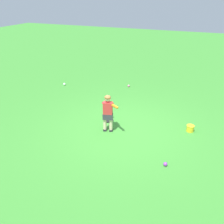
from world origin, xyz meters
TOP-DOWN VIEW (x-y plane):
  - ground_plane at (0.00, 0.00)m, footprint 40.00×40.00m
  - child_batter at (-0.38, -0.21)m, footprint 0.54×0.46m
  - play_ball_far_right at (-3.51, 2.46)m, footprint 0.10×0.10m
  - play_ball_center_lawn at (-0.97, 3.30)m, footprint 0.09×0.09m
  - play_ball_far_left at (1.40, -1.12)m, footprint 0.09×0.09m
  - batting_tee at (-0.60, 0.33)m, footprint 0.28×0.28m
  - toy_bucket at (1.74, 0.63)m, footprint 0.22×0.22m

SIDE VIEW (x-z plane):
  - ground_plane at x=0.00m, z-range 0.00..0.00m
  - play_ball_center_lawn at x=-0.97m, z-range 0.00..0.09m
  - play_ball_far_left at x=1.40m, z-range 0.00..0.09m
  - play_ball_far_right at x=-3.51m, z-range 0.00..0.10m
  - toy_bucket at x=1.74m, z-range 0.00..0.19m
  - batting_tee at x=-0.60m, z-range -0.21..0.41m
  - child_batter at x=-0.38m, z-range 0.11..1.19m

